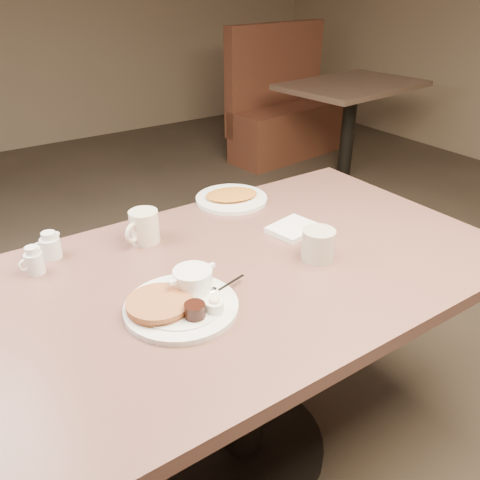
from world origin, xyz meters
TOP-DOWN VIEW (x-y plane):
  - room at (0.00, 0.00)m, footprint 7.04×8.04m
  - diner_table at (0.00, 0.00)m, footprint 1.50×0.90m
  - main_plate at (-0.24, -0.08)m, footprint 0.35×0.31m
  - coffee_mug_near at (0.20, -0.09)m, footprint 0.14×0.12m
  - napkin at (0.25, 0.08)m, footprint 0.17×0.14m
  - coffee_mug_far at (-0.17, 0.28)m, footprint 0.13×0.12m
  - creamer_left at (-0.49, 0.28)m, footprint 0.07×0.06m
  - creamer_right at (-0.43, 0.35)m, footprint 0.08×0.07m
  - hash_plate at (0.22, 0.39)m, footprint 0.32×0.32m
  - booth_back_right at (2.13, 2.37)m, footprint 1.20×1.36m

SIDE VIEW (x-z plane):
  - booth_back_right at x=2.13m, z-range -0.15..0.97m
  - diner_table at x=0.00m, z-range 0.21..0.96m
  - napkin at x=0.25m, z-range 0.75..0.77m
  - hash_plate at x=0.22m, z-range 0.75..0.78m
  - main_plate at x=-0.24m, z-range 0.74..0.81m
  - creamer_right at x=-0.43m, z-range 0.75..0.83m
  - creamer_left at x=-0.49m, z-range 0.75..0.83m
  - coffee_mug_near at x=0.20m, z-range 0.75..0.84m
  - coffee_mug_far at x=-0.17m, z-range 0.75..0.85m
  - room at x=0.00m, z-range -0.02..2.82m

